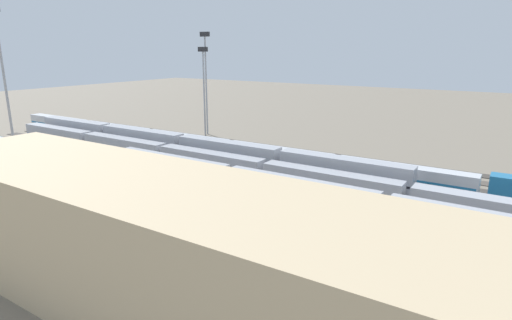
# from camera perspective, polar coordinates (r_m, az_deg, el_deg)

# --- Properties ---
(ground_plane) EXTENTS (400.00, 400.00, 0.00)m
(ground_plane) POSITION_cam_1_polar(r_m,az_deg,el_deg) (84.42, -4.30, -0.80)
(ground_plane) COLOR #756B5B
(track_bed_0) EXTENTS (140.00, 2.80, 0.12)m
(track_bed_0) POSITION_cam_1_polar(r_m,az_deg,el_deg) (100.60, 2.53, 1.80)
(track_bed_0) COLOR #3D3833
(track_bed_0) RESTS_ON ground_plane
(track_bed_1) EXTENTS (140.00, 2.80, 0.12)m
(track_bed_1) POSITION_cam_1_polar(r_m,az_deg,el_deg) (96.42, 1.04, 1.24)
(track_bed_1) COLOR #4C443D
(track_bed_1) RESTS_ON ground_plane
(track_bed_2) EXTENTS (140.00, 2.80, 0.12)m
(track_bed_2) POSITION_cam_1_polar(r_m,az_deg,el_deg) (92.32, -0.59, 0.63)
(track_bed_2) COLOR #3D3833
(track_bed_2) RESTS_ON ground_plane
(track_bed_3) EXTENTS (140.00, 2.80, 0.12)m
(track_bed_3) POSITION_cam_1_polar(r_m,az_deg,el_deg) (88.31, -2.36, -0.03)
(track_bed_3) COLOR #4C443D
(track_bed_3) RESTS_ON ground_plane
(track_bed_4) EXTENTS (140.00, 2.80, 0.12)m
(track_bed_4) POSITION_cam_1_polar(r_m,az_deg,el_deg) (84.40, -4.30, -0.76)
(track_bed_4) COLOR #3D3833
(track_bed_4) RESTS_ON ground_plane
(track_bed_5) EXTENTS (140.00, 2.80, 0.12)m
(track_bed_5) POSITION_cam_1_polar(r_m,az_deg,el_deg) (80.62, -6.43, -1.56)
(track_bed_5) COLOR #3D3833
(track_bed_5) RESTS_ON ground_plane
(track_bed_6) EXTENTS (140.00, 2.80, 0.12)m
(track_bed_6) POSITION_cam_1_polar(r_m,az_deg,el_deg) (76.98, -8.76, -2.43)
(track_bed_6) COLOR #3D3833
(track_bed_6) RESTS_ON ground_plane
(track_bed_7) EXTENTS (140.00, 2.80, 0.12)m
(track_bed_7) POSITION_cam_1_polar(r_m,az_deg,el_deg) (73.49, -11.33, -3.38)
(track_bed_7) COLOR #3D3833
(track_bed_7) RESTS_ON ground_plane
(track_bed_8) EXTENTS (140.00, 2.80, 0.12)m
(track_bed_8) POSITION_cam_1_polar(r_m,az_deg,el_deg) (70.19, -14.15, -4.42)
(track_bed_8) COLOR #4C443D
(track_bed_8) RESTS_ON ground_plane
(train_on_track_8) EXTENTS (139.00, 3.06, 4.40)m
(train_on_track_8) POSITION_cam_1_polar(r_m,az_deg,el_deg) (73.22, -16.96, -2.19)
(train_on_track_8) COLOR maroon
(train_on_track_8) RESTS_ON ground_plane
(train_on_track_4) EXTENTS (95.60, 3.06, 5.00)m
(train_on_track_4) POSITION_cam_1_polar(r_m,az_deg,el_deg) (90.84, -10.06, 1.82)
(train_on_track_4) COLOR #A8AAB2
(train_on_track_4) RESTS_ON ground_plane
(train_on_track_3) EXTENTS (139.00, 3.06, 4.40)m
(train_on_track_3) POSITION_cam_1_polar(r_m,az_deg,el_deg) (90.64, -4.91, 1.61)
(train_on_track_3) COLOR #1E6B9E
(train_on_track_3) RESTS_ON ground_plane
(train_on_track_5) EXTENTS (119.80, 3.06, 3.80)m
(train_on_track_5) POSITION_cam_1_polar(r_m,az_deg,el_deg) (79.86, -6.25, -0.28)
(train_on_track_5) COLOR #A8AAB2
(train_on_track_5) RESTS_ON ground_plane
(train_on_track_7) EXTENTS (71.40, 3.00, 5.00)m
(train_on_track_7) POSITION_cam_1_polar(r_m,az_deg,el_deg) (59.30, 5.62, -4.98)
(train_on_track_7) COLOR #A8AAB2
(train_on_track_7) RESTS_ON ground_plane
(light_mast_0) EXTENTS (2.80, 0.70, 27.13)m
(light_mast_0) POSITION_cam_1_polar(r_m,az_deg,el_deg) (114.75, -6.84, 12.01)
(light_mast_0) COLOR #9EA0A5
(light_mast_0) RESTS_ON ground_plane
(light_mast_1) EXTENTS (2.80, 0.70, 30.25)m
(light_mast_1) POSITION_cam_1_polar(r_m,az_deg,el_deg) (90.99, -31.16, 10.42)
(light_mast_1) COLOR #9EA0A5
(light_mast_1) RESTS_ON ground_plane
(light_mast_2) EXTENTS (2.80, 0.70, 23.33)m
(light_mast_2) POSITION_cam_1_polar(r_m,az_deg,el_deg) (113.33, -7.12, 10.91)
(light_mast_2) COLOR #9EA0A5
(light_mast_2) RESTS_ON ground_plane
(maintenance_shed) EXTENTS (56.10, 14.23, 11.86)m
(maintenance_shed) POSITION_cam_1_polar(r_m,az_deg,el_deg) (39.50, -14.75, -10.67)
(maintenance_shed) COLOR tan
(maintenance_shed) RESTS_ON ground_plane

